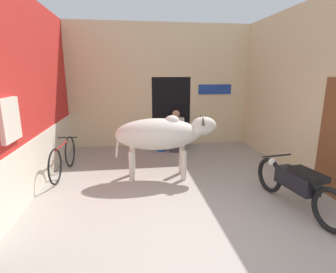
{
  "coord_description": "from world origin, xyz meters",
  "views": [
    {
      "loc": [
        -0.87,
        -3.0,
        2.17
      ],
      "look_at": [
        -0.14,
        2.18,
        0.9
      ],
      "focal_mm": 28.0,
      "sensor_mm": 36.0,
      "label": 1
    }
  ],
  "objects_px": {
    "motorcycle_near": "(296,184)",
    "bicycle": "(63,158)",
    "plastic_stool": "(161,144)",
    "cow": "(162,134)",
    "shopkeeper_seated": "(176,130)"
  },
  "relations": [
    {
      "from": "motorcycle_near",
      "to": "bicycle",
      "type": "relative_size",
      "value": 1.12
    },
    {
      "from": "bicycle",
      "to": "shopkeeper_seated",
      "type": "xyz_separation_m",
      "value": [
        2.73,
        1.43,
        0.23
      ]
    },
    {
      "from": "cow",
      "to": "plastic_stool",
      "type": "bearing_deg",
      "value": 84.55
    },
    {
      "from": "cow",
      "to": "bicycle",
      "type": "xyz_separation_m",
      "value": [
        -2.12,
        0.44,
        -0.57
      ]
    },
    {
      "from": "bicycle",
      "to": "plastic_stool",
      "type": "height_order",
      "value": "bicycle"
    },
    {
      "from": "cow",
      "to": "bicycle",
      "type": "distance_m",
      "value": 2.24
    },
    {
      "from": "cow",
      "to": "motorcycle_near",
      "type": "height_order",
      "value": "cow"
    },
    {
      "from": "motorcycle_near",
      "to": "bicycle",
      "type": "xyz_separation_m",
      "value": [
        -4.1,
        2.09,
        -0.06
      ]
    },
    {
      "from": "motorcycle_near",
      "to": "plastic_stool",
      "type": "relative_size",
      "value": 4.9
    },
    {
      "from": "cow",
      "to": "shopkeeper_seated",
      "type": "xyz_separation_m",
      "value": [
        0.61,
        1.87,
        -0.34
      ]
    },
    {
      "from": "motorcycle_near",
      "to": "plastic_stool",
      "type": "bearing_deg",
      "value": 116.87
    },
    {
      "from": "plastic_stool",
      "to": "shopkeeper_seated",
      "type": "bearing_deg",
      "value": -4.54
    },
    {
      "from": "bicycle",
      "to": "motorcycle_near",
      "type": "bearing_deg",
      "value": -26.99
    },
    {
      "from": "motorcycle_near",
      "to": "cow",
      "type": "bearing_deg",
      "value": 140.26
    },
    {
      "from": "bicycle",
      "to": "plastic_stool",
      "type": "distance_m",
      "value": 2.73
    }
  ]
}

